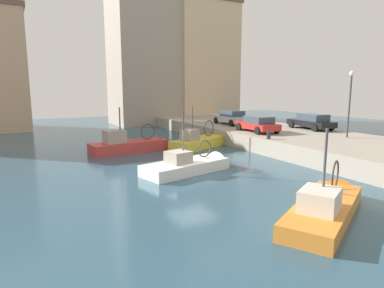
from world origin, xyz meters
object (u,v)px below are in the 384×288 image
at_px(quay_streetlamp, 350,93).
at_px(mooring_bollard_mid, 269,135).
at_px(fishing_boat_orange, 326,212).
at_px(fishing_boat_yellow, 201,146).
at_px(parked_car_silver, 231,117).
at_px(parked_car_black, 312,121).
at_px(fishing_boat_white, 192,170).
at_px(parked_car_red, 258,124).
at_px(fishing_boat_red, 132,150).

bearing_deg(quay_streetlamp, mooring_bollard_mid, 159.23).
relative_size(fishing_boat_orange, quay_streetlamp, 1.43).
distance_m(fishing_boat_orange, mooring_bollard_mid, 11.45).
xyz_separation_m(fishing_boat_yellow, parked_car_silver, (5.61, 3.78, 1.81)).
bearing_deg(parked_car_black, fishing_boat_white, -164.08).
height_order(parked_car_silver, mooring_bollard_mid, parked_car_silver).
bearing_deg(fishing_boat_white, fishing_boat_orange, -80.51).
height_order(fishing_boat_yellow, fishing_boat_white, fishing_boat_white).
height_order(parked_car_red, mooring_bollard_mid, parked_car_red).
xyz_separation_m(fishing_boat_red, mooring_bollard_mid, (8.19, -6.09, 1.34)).
xyz_separation_m(fishing_boat_yellow, parked_car_red, (4.36, -1.86, 1.77)).
distance_m(fishing_boat_red, quay_streetlamp, 16.67).
bearing_deg(parked_car_black, mooring_bollard_mid, -159.85).
bearing_deg(parked_car_silver, mooring_bollard_mid, -108.31).
height_order(fishing_boat_orange, fishing_boat_white, fishing_boat_white).
bearing_deg(mooring_bollard_mid, fishing_boat_red, 143.37).
xyz_separation_m(fishing_boat_orange, quay_streetlamp, (11.27, 7.74, 4.34)).
distance_m(fishing_boat_orange, fishing_boat_yellow, 15.43).
distance_m(fishing_boat_yellow, fishing_boat_white, 8.00).
bearing_deg(fishing_boat_white, mooring_bollard_mid, 11.43).
bearing_deg(fishing_boat_red, fishing_boat_yellow, -8.60).
distance_m(fishing_boat_red, parked_car_silver, 11.69).
bearing_deg(fishing_boat_yellow, parked_car_red, -23.13).
xyz_separation_m(fishing_boat_orange, mooring_bollard_mid, (5.62, 9.89, 1.36)).
height_order(fishing_boat_orange, parked_car_black, fishing_boat_orange).
relative_size(fishing_boat_red, parked_car_red, 1.57).
xyz_separation_m(parked_car_silver, quay_streetlamp, (2.66, -11.17, 2.54)).
distance_m(parked_car_silver, mooring_bollard_mid, 9.52).
bearing_deg(parked_car_silver, fishing_boat_white, -133.81).
relative_size(mooring_bollard_mid, quay_streetlamp, 0.11).
bearing_deg(parked_car_black, quay_streetlamp, -107.40).
relative_size(fishing_boat_orange, fishing_boat_yellow, 1.10).
distance_m(fishing_boat_yellow, parked_car_silver, 7.00).
distance_m(fishing_boat_yellow, quay_streetlamp, 11.91).
bearing_deg(quay_streetlamp, parked_car_black, 72.60).
relative_size(parked_car_red, quay_streetlamp, 0.90).
xyz_separation_m(parked_car_black, parked_car_silver, (-4.16, 6.40, 0.02)).
bearing_deg(quay_streetlamp, fishing_boat_yellow, 138.22).
distance_m(fishing_boat_red, fishing_boat_yellow, 5.63).
relative_size(parked_car_red, parked_car_black, 0.96).
relative_size(fishing_boat_yellow, parked_car_red, 1.46).
bearing_deg(parked_car_silver, fishing_boat_yellow, -146.03).
bearing_deg(parked_car_silver, parked_car_red, -102.45).
distance_m(parked_car_black, quay_streetlamp, 5.61).
height_order(parked_car_red, quay_streetlamp, quay_streetlamp).
xyz_separation_m(parked_car_black, mooring_bollard_mid, (-7.14, -2.62, -0.42)).
xyz_separation_m(fishing_boat_orange, parked_car_silver, (8.61, 18.91, 1.80)).
relative_size(fishing_boat_yellow, mooring_bollard_mid, 11.47).
height_order(fishing_boat_yellow, mooring_bollard_mid, fishing_boat_yellow).
relative_size(fishing_boat_orange, parked_car_red, 1.60).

